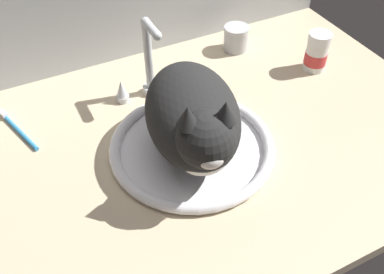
% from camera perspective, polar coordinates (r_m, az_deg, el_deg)
% --- Properties ---
extents(countertop, '(1.18, 0.78, 0.03)m').
position_cam_1_polar(countertop, '(0.99, 1.76, -0.86)').
color(countertop, '#CCB793').
rests_on(countertop, ground).
extents(backsplash_wall, '(1.18, 0.02, 0.34)m').
position_cam_1_polar(backsplash_wall, '(1.20, -7.46, 16.75)').
color(backsplash_wall, '#B2B7BC').
rests_on(backsplash_wall, ground).
extents(sink_basin, '(0.36, 0.36, 0.02)m').
position_cam_1_polar(sink_basin, '(0.95, 0.00, -1.27)').
color(sink_basin, white).
rests_on(sink_basin, countertop).
extents(faucet, '(0.18, 0.10, 0.21)m').
position_cam_1_polar(faucet, '(1.06, -5.50, 9.05)').
color(faucet, silver).
rests_on(faucet, countertop).
extents(cat, '(0.26, 0.40, 0.20)m').
position_cam_1_polar(cat, '(0.87, 0.28, 2.37)').
color(cat, black).
rests_on(cat, sink_basin).
extents(metal_jar, '(0.07, 0.07, 0.07)m').
position_cam_1_polar(metal_jar, '(1.26, 5.74, 12.70)').
color(metal_jar, '#B2B5BA').
rests_on(metal_jar, countertop).
extents(pill_bottle, '(0.06, 0.06, 0.11)m').
position_cam_1_polar(pill_bottle, '(1.21, 15.94, 10.51)').
color(pill_bottle, white).
rests_on(pill_bottle, countertop).
extents(toothbrush, '(0.06, 0.16, 0.02)m').
position_cam_1_polar(toothbrush, '(1.08, -21.83, 1.00)').
color(toothbrush, '#338CD1').
rests_on(toothbrush, countertop).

